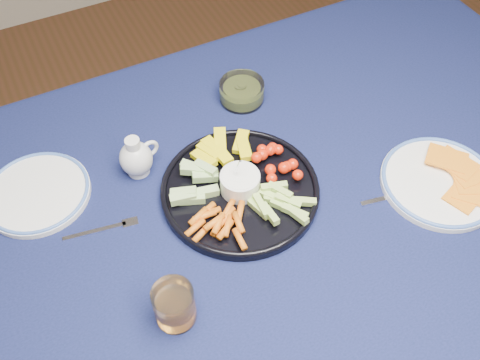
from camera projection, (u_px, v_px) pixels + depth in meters
name	position (u px, v px, depth m)	size (l,w,h in m)	color
dining_table	(264.00, 233.00, 1.13)	(1.67, 1.07, 0.75)	#4D3119
crudite_platter	(239.00, 188.00, 1.07)	(0.32, 0.32, 0.10)	black
creamer_pitcher	(136.00, 158.00, 1.09)	(0.09, 0.07, 0.09)	silver
pickle_bowl	(242.00, 92.00, 1.24)	(0.10, 0.10, 0.05)	white
cheese_plate	(440.00, 181.00, 1.09)	(0.24, 0.24, 0.03)	white
juice_tumbler	(175.00, 306.00, 0.89)	(0.07, 0.07, 0.08)	white
fork_left	(107.00, 228.00, 1.03)	(0.14, 0.04, 0.00)	white
fork_right	(407.00, 193.00, 1.08)	(0.17, 0.05, 0.00)	white
side_plate_extra	(37.00, 193.00, 1.07)	(0.21, 0.21, 0.02)	white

